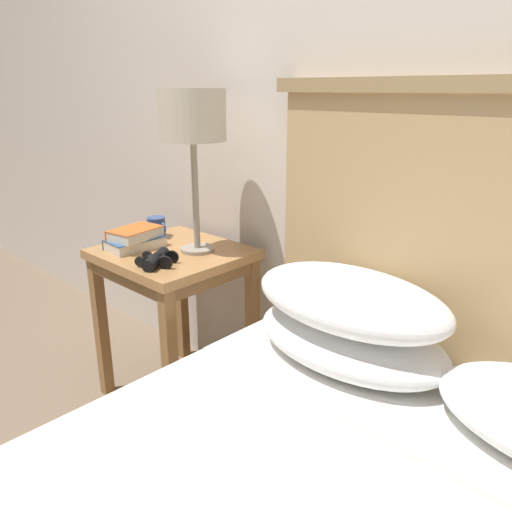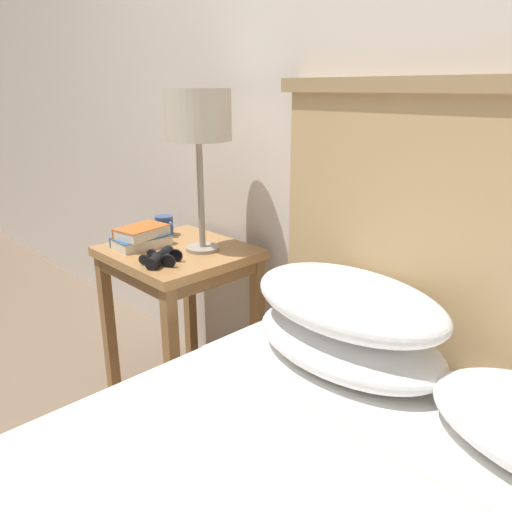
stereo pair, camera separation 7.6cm
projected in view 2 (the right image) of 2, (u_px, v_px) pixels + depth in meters
The scene contains 7 objects.
wall_back at pixel (356, 70), 1.57m from camera, with size 8.00×0.06×2.60m.
nightstand at pixel (179, 272), 1.99m from camera, with size 0.53×0.49×0.65m.
table_lamp at pixel (198, 120), 1.79m from camera, with size 0.24×0.24×0.60m.
book_on_nightstand at pixel (142, 241), 1.98m from camera, with size 0.14×0.22×0.04m.
book_stacked_on_top at pixel (142, 231), 1.97m from camera, with size 0.16×0.21×0.04m.
binoculars_pair at pixel (161, 257), 1.79m from camera, with size 0.16×0.16×0.05m.
coffee_mug at pixel (164, 226), 2.12m from camera, with size 0.10×0.08×0.08m.
Camera 2 is at (0.99, -0.28, 1.24)m, focal length 35.00 mm.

